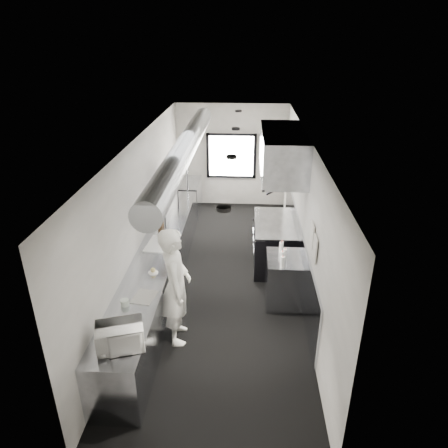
# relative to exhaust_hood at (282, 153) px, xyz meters

# --- Properties ---
(floor) EXTENTS (3.00, 8.00, 0.01)m
(floor) POSITION_rel_exhaust_hood_xyz_m (-1.10, -0.70, -2.39)
(floor) COLOR black
(floor) RESTS_ON ground
(ceiling) EXTENTS (3.00, 8.00, 0.01)m
(ceiling) POSITION_rel_exhaust_hood_xyz_m (-1.10, -0.70, 0.41)
(ceiling) COLOR silver
(ceiling) RESTS_ON wall_back
(wall_back) EXTENTS (3.00, 0.02, 2.80)m
(wall_back) POSITION_rel_exhaust_hood_xyz_m (-1.10, 3.30, -0.99)
(wall_back) COLOR silver
(wall_back) RESTS_ON floor
(wall_front) EXTENTS (3.00, 0.02, 2.80)m
(wall_front) POSITION_rel_exhaust_hood_xyz_m (-1.10, -4.70, -0.99)
(wall_front) COLOR silver
(wall_front) RESTS_ON floor
(wall_left) EXTENTS (0.02, 8.00, 2.80)m
(wall_left) POSITION_rel_exhaust_hood_xyz_m (-2.60, -0.70, -0.99)
(wall_left) COLOR silver
(wall_left) RESTS_ON floor
(wall_right) EXTENTS (0.02, 8.00, 2.80)m
(wall_right) POSITION_rel_exhaust_hood_xyz_m (0.40, -0.70, -0.99)
(wall_right) COLOR silver
(wall_right) RESTS_ON floor
(wall_cladding) EXTENTS (0.03, 5.50, 1.10)m
(wall_cladding) POSITION_rel_exhaust_hood_xyz_m (0.38, -0.40, -1.84)
(wall_cladding) COLOR gray
(wall_cladding) RESTS_ON wall_right
(hvac_duct) EXTENTS (0.40, 6.40, 0.40)m
(hvac_duct) POSITION_rel_exhaust_hood_xyz_m (-1.80, -0.30, 0.16)
(hvac_duct) COLOR gray
(hvac_duct) RESTS_ON ceiling
(service_window) EXTENTS (1.36, 0.05, 1.25)m
(service_window) POSITION_rel_exhaust_hood_xyz_m (-1.10, 3.26, -0.99)
(service_window) COLOR white
(service_window) RESTS_ON wall_back
(exhaust_hood) EXTENTS (0.81, 2.20, 0.88)m
(exhaust_hood) POSITION_rel_exhaust_hood_xyz_m (0.00, 0.00, 0.00)
(exhaust_hood) COLOR gray
(exhaust_hood) RESTS_ON ceiling
(prep_counter) EXTENTS (0.70, 6.00, 0.90)m
(prep_counter) POSITION_rel_exhaust_hood_xyz_m (-2.25, -1.20, -1.94)
(prep_counter) COLOR gray
(prep_counter) RESTS_ON floor
(pass_shelf) EXTENTS (0.45, 3.00, 0.68)m
(pass_shelf) POSITION_rel_exhaust_hood_xyz_m (-2.29, 0.30, -0.86)
(pass_shelf) COLOR gray
(pass_shelf) RESTS_ON prep_counter
(range) EXTENTS (0.88, 1.60, 0.94)m
(range) POSITION_rel_exhaust_hood_xyz_m (-0.06, 0.00, -1.92)
(range) COLOR black
(range) RESTS_ON floor
(bottle_station) EXTENTS (0.65, 0.80, 0.90)m
(bottle_station) POSITION_rel_exhaust_hood_xyz_m (0.05, -1.40, -1.94)
(bottle_station) COLOR gray
(bottle_station) RESTS_ON floor
(far_work_table) EXTENTS (0.70, 1.20, 0.90)m
(far_work_table) POSITION_rel_exhaust_hood_xyz_m (-2.25, 2.50, -1.94)
(far_work_table) COLOR gray
(far_work_table) RESTS_ON floor
(notice_sheet_a) EXTENTS (0.02, 0.28, 0.38)m
(notice_sheet_a) POSITION_rel_exhaust_hood_xyz_m (0.37, -1.90, -0.79)
(notice_sheet_a) COLOR beige
(notice_sheet_a) RESTS_ON wall_right
(notice_sheet_b) EXTENTS (0.02, 0.28, 0.38)m
(notice_sheet_b) POSITION_rel_exhaust_hood_xyz_m (0.37, -2.25, -0.84)
(notice_sheet_b) COLOR beige
(notice_sheet_b) RESTS_ON wall_right
(line_cook) EXTENTS (0.56, 0.76, 1.93)m
(line_cook) POSITION_rel_exhaust_hood_xyz_m (-1.70, -2.48, -1.43)
(line_cook) COLOR white
(line_cook) RESTS_ON floor
(microwave) EXTENTS (0.63, 0.55, 0.32)m
(microwave) POSITION_rel_exhaust_hood_xyz_m (-2.17, -3.76, -1.33)
(microwave) COLOR white
(microwave) RESTS_ON prep_counter
(deli_tub_a) EXTENTS (0.19, 0.19, 0.11)m
(deli_tub_a) POSITION_rel_exhaust_hood_xyz_m (-2.43, -3.49, -1.44)
(deli_tub_a) COLOR silver
(deli_tub_a) RESTS_ON prep_counter
(deli_tub_b) EXTENTS (0.13, 0.13, 0.09)m
(deli_tub_b) POSITION_rel_exhaust_hood_xyz_m (-2.36, -2.91, -1.45)
(deli_tub_b) COLOR silver
(deli_tub_b) RESTS_ON prep_counter
(newspaper) EXTENTS (0.37, 0.43, 0.01)m
(newspaper) POSITION_rel_exhaust_hood_xyz_m (-2.13, -2.70, -1.49)
(newspaper) COLOR silver
(newspaper) RESTS_ON prep_counter
(small_plate) EXTENTS (0.20, 0.20, 0.01)m
(small_plate) POSITION_rel_exhaust_hood_xyz_m (-2.15, -2.02, -1.48)
(small_plate) COLOR white
(small_plate) RESTS_ON prep_counter
(pastry) EXTENTS (0.08, 0.08, 0.08)m
(pastry) POSITION_rel_exhaust_hood_xyz_m (-2.15, -2.02, -1.44)
(pastry) COLOR tan
(pastry) RESTS_ON small_plate
(cutting_board) EXTENTS (0.55, 0.70, 0.02)m
(cutting_board) POSITION_rel_exhaust_hood_xyz_m (-2.21, -1.03, -1.48)
(cutting_board) COLOR silver
(cutting_board) RESTS_ON prep_counter
(knife_block) EXTENTS (0.12, 0.21, 0.22)m
(knife_block) POSITION_rel_exhaust_hood_xyz_m (-2.37, -0.19, -1.38)
(knife_block) COLOR #4C311B
(knife_block) RESTS_ON prep_counter
(plate_stack_a) EXTENTS (0.31, 0.31, 0.31)m
(plate_stack_a) POSITION_rel_exhaust_hood_xyz_m (-2.30, -0.52, -0.66)
(plate_stack_a) COLOR white
(plate_stack_a) RESTS_ON pass_shelf
(plate_stack_b) EXTENTS (0.28, 0.28, 0.28)m
(plate_stack_b) POSITION_rel_exhaust_hood_xyz_m (-2.32, 0.10, -0.68)
(plate_stack_b) COLOR white
(plate_stack_b) RESTS_ON pass_shelf
(plate_stack_c) EXTENTS (0.27, 0.27, 0.35)m
(plate_stack_c) POSITION_rel_exhaust_hood_xyz_m (-2.29, 0.59, -0.64)
(plate_stack_c) COLOR white
(plate_stack_c) RESTS_ON pass_shelf
(plate_stack_d) EXTENTS (0.31, 0.31, 0.36)m
(plate_stack_d) POSITION_rel_exhaust_hood_xyz_m (-2.29, 0.91, -0.64)
(plate_stack_d) COLOR white
(plate_stack_d) RESTS_ON pass_shelf
(squeeze_bottle_a) EXTENTS (0.08, 0.08, 0.20)m
(squeeze_bottle_a) POSITION_rel_exhaust_hood_xyz_m (-0.03, -1.72, -1.39)
(squeeze_bottle_a) COLOR silver
(squeeze_bottle_a) RESTS_ON bottle_station
(squeeze_bottle_b) EXTENTS (0.09, 0.09, 0.19)m
(squeeze_bottle_b) POSITION_rel_exhaust_hood_xyz_m (-0.03, -1.53, -1.39)
(squeeze_bottle_b) COLOR silver
(squeeze_bottle_b) RESTS_ON bottle_station
(squeeze_bottle_c) EXTENTS (0.07, 0.07, 0.20)m
(squeeze_bottle_c) POSITION_rel_exhaust_hood_xyz_m (0.02, -1.45, -1.39)
(squeeze_bottle_c) COLOR silver
(squeeze_bottle_c) RESTS_ON bottle_station
(squeeze_bottle_d) EXTENTS (0.09, 0.09, 0.20)m
(squeeze_bottle_d) POSITION_rel_exhaust_hood_xyz_m (-0.03, -1.21, -1.39)
(squeeze_bottle_d) COLOR silver
(squeeze_bottle_d) RESTS_ON bottle_station
(squeeze_bottle_e) EXTENTS (0.07, 0.07, 0.17)m
(squeeze_bottle_e) POSITION_rel_exhaust_hood_xyz_m (-0.00, -1.10, -1.41)
(squeeze_bottle_e) COLOR silver
(squeeze_bottle_e) RESTS_ON bottle_station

